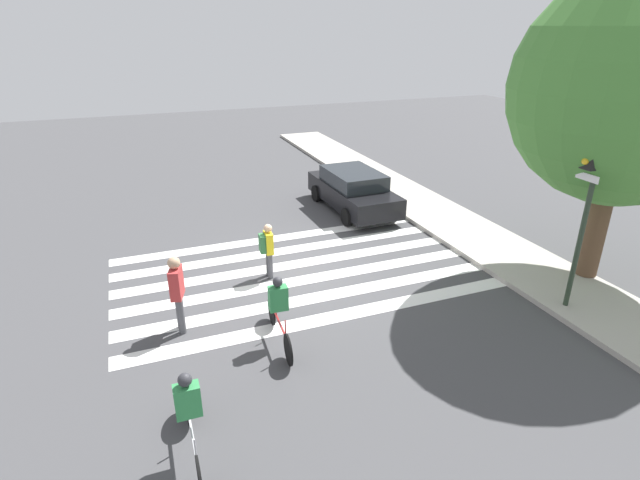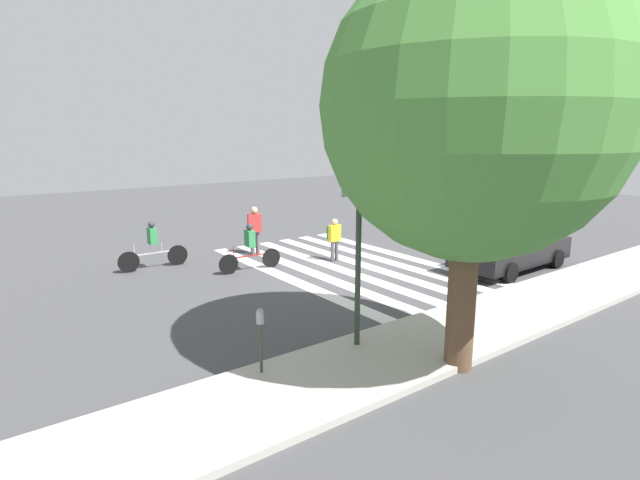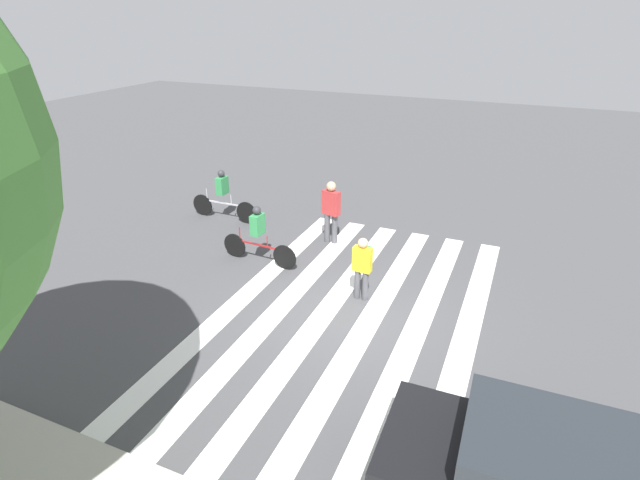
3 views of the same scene
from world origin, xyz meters
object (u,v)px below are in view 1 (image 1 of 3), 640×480
(traffic_light, at_px, (588,184))
(car_parked_dark_suv, at_px, (353,190))
(street_tree, at_px, (629,90))
(cyclist_near_curb, at_px, (279,308))
(pedestrian_adult_blue_shirt, at_px, (267,247))
(cyclist_mid_street, at_px, (189,415))
(pedestrian_adult_tall_backpack, at_px, (177,290))

(traffic_light, relative_size, car_parked_dark_suv, 1.00)
(street_tree, bearing_deg, cyclist_near_curb, -90.90)
(street_tree, bearing_deg, car_parked_dark_suv, -153.68)
(pedestrian_adult_blue_shirt, bearing_deg, traffic_light, 58.48)
(traffic_light, distance_m, street_tree, 2.87)
(street_tree, distance_m, cyclist_mid_street, 12.01)
(street_tree, distance_m, cyclist_near_curb, 9.72)
(car_parked_dark_suv, bearing_deg, street_tree, 25.34)
(cyclist_mid_street, xyz_separation_m, car_parked_dark_suv, (-9.83, 7.33, -0.10))
(traffic_light, bearing_deg, pedestrian_adult_blue_shirt, -124.92)
(traffic_light, distance_m, car_parked_dark_suv, 9.03)
(traffic_light, xyz_separation_m, pedestrian_adult_tall_backpack, (-2.50, -8.79, -2.19))
(pedestrian_adult_blue_shirt, relative_size, cyclist_near_curb, 0.69)
(street_tree, bearing_deg, cyclist_mid_street, -77.66)
(pedestrian_adult_blue_shirt, height_order, cyclist_mid_street, cyclist_mid_street)
(traffic_light, relative_size, cyclist_mid_street, 1.93)
(street_tree, relative_size, cyclist_mid_street, 3.27)
(street_tree, xyz_separation_m, cyclist_near_curb, (-0.14, -8.78, -4.17))
(cyclist_mid_street, bearing_deg, pedestrian_adult_blue_shirt, 154.26)
(traffic_light, relative_size, street_tree, 0.59)
(cyclist_near_curb, height_order, car_parked_dark_suv, cyclist_near_curb)
(pedestrian_adult_blue_shirt, xyz_separation_m, cyclist_near_curb, (3.11, -0.62, -0.05))
(pedestrian_adult_tall_backpack, relative_size, car_parked_dark_suv, 0.40)
(street_tree, distance_m, pedestrian_adult_tall_backpack, 11.54)
(pedestrian_adult_tall_backpack, xyz_separation_m, pedestrian_adult_blue_shirt, (-1.83, 2.58, -0.13))
(street_tree, height_order, car_parked_dark_suv, street_tree)
(pedestrian_adult_blue_shirt, height_order, car_parked_dark_suv, pedestrian_adult_blue_shirt)
(traffic_light, xyz_separation_m, cyclist_near_curb, (-1.23, -6.83, -2.37))
(traffic_light, distance_m, cyclist_mid_street, 9.45)
(pedestrian_adult_blue_shirt, bearing_deg, car_parked_dark_suv, 136.38)
(pedestrian_adult_tall_backpack, relative_size, pedestrian_adult_blue_shirt, 1.19)
(cyclist_mid_street, distance_m, car_parked_dark_suv, 12.27)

